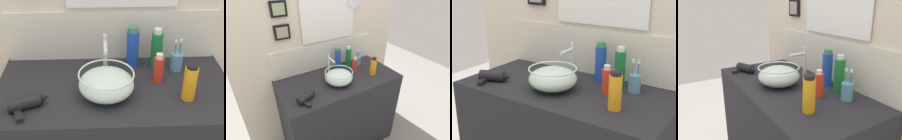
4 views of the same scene
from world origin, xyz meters
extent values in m
cube|color=beige|center=(0.00, 0.33, 1.16)|extent=(1.87, 0.06, 2.32)
cube|color=beige|center=(0.00, 0.29, 1.05)|extent=(1.17, 0.02, 0.29)
cube|color=black|center=(-0.42, 0.29, 1.37)|extent=(0.14, 0.02, 0.13)
cube|color=gray|center=(-0.42, 0.28, 1.37)|extent=(0.10, 0.01, 0.10)
ellipsoid|color=silver|center=(-0.04, -0.06, 0.97)|extent=(0.27, 0.27, 0.12)
torus|color=silver|center=(-0.04, -0.06, 1.03)|extent=(0.27, 0.27, 0.01)
torus|color=#B2B7BC|center=(-0.04, -0.06, 0.91)|extent=(0.10, 0.10, 0.01)
cylinder|color=silver|center=(-0.04, 0.13, 1.00)|extent=(0.02, 0.02, 0.20)
cylinder|color=silver|center=(-0.04, 0.07, 1.09)|extent=(0.02, 0.12, 0.02)
cylinder|color=silver|center=(-0.04, 0.13, 1.12)|extent=(0.02, 0.02, 0.03)
cylinder|color=black|center=(-0.42, -0.15, 0.94)|extent=(0.16, 0.11, 0.06)
cone|color=black|center=(-0.33, -0.12, 0.94)|extent=(0.06, 0.07, 0.05)
cube|color=black|center=(-0.43, -0.21, 0.92)|extent=(0.06, 0.09, 0.02)
cylinder|color=#598CB2|center=(0.34, 0.15, 0.95)|extent=(0.07, 0.07, 0.10)
cylinder|color=blue|center=(0.35, 0.16, 0.99)|extent=(0.01, 0.01, 0.16)
cube|color=white|center=(0.35, 0.16, 1.07)|extent=(0.01, 0.01, 0.02)
cylinder|color=green|center=(0.33, 0.15, 0.99)|extent=(0.01, 0.01, 0.16)
cube|color=white|center=(0.33, 0.15, 1.08)|extent=(0.01, 0.01, 0.02)
cylinder|color=#197233|center=(0.24, 0.19, 1.01)|extent=(0.06, 0.06, 0.20)
cylinder|color=silver|center=(0.24, 0.19, 1.12)|extent=(0.04, 0.04, 0.03)
cylinder|color=blue|center=(0.11, 0.20, 1.01)|extent=(0.06, 0.06, 0.21)
cylinder|color=#3F7F4C|center=(0.11, 0.20, 1.13)|extent=(0.05, 0.05, 0.03)
cylinder|color=red|center=(0.23, 0.05, 0.97)|extent=(0.05, 0.05, 0.13)
cylinder|color=silver|center=(0.23, 0.05, 1.05)|extent=(0.03, 0.03, 0.02)
cylinder|color=orange|center=(0.34, -0.11, 0.99)|extent=(0.06, 0.06, 0.17)
cylinder|color=black|center=(0.34, -0.11, 1.08)|extent=(0.05, 0.05, 0.02)
camera|label=1|loc=(-0.06, -1.28, 1.82)|focal=50.00mm
camera|label=2|loc=(-0.77, -1.27, 1.85)|focal=28.00mm
camera|label=3|loc=(0.89, -1.36, 1.55)|focal=50.00mm
camera|label=4|loc=(1.12, -0.68, 1.42)|focal=35.00mm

